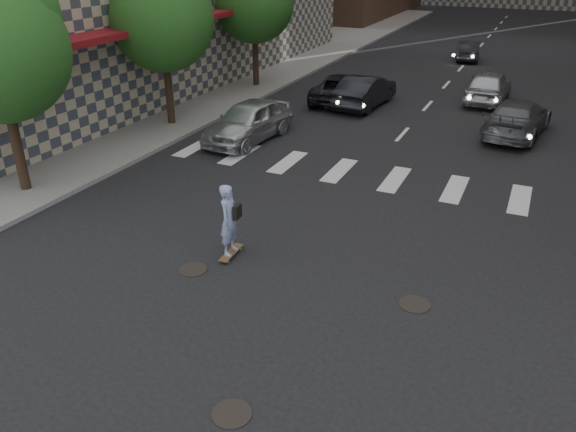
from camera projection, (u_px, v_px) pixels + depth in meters
name	position (u px, v px, depth m)	size (l,w,h in m)	color
ground	(241.00, 317.00, 12.07)	(160.00, 160.00, 0.00)	black
sidewalk_left	(190.00, 74.00, 33.79)	(13.00, 80.00, 0.15)	gray
tree_b	(165.00, 14.00, 22.66)	(4.20, 4.20, 6.60)	#382619
manhole_a	(232.00, 414.00, 9.58)	(0.70, 0.70, 0.02)	black
manhole_b	(193.00, 269.00, 13.79)	(0.70, 0.70, 0.02)	black
manhole_c	(415.00, 304.00, 12.47)	(0.70, 0.70, 0.02)	black
skateboarder	(230.00, 220.00, 13.97)	(0.50, 1.00, 1.97)	brown
silver_sedan	(248.00, 121.00, 22.47)	(1.88, 4.68, 1.59)	silver
traffic_car_a	(365.00, 91.00, 27.16)	(1.61, 4.63, 1.53)	black
traffic_car_b	(518.00, 118.00, 23.10)	(2.07, 5.09, 1.48)	#505357
traffic_car_c	(342.00, 88.00, 28.03)	(2.28, 4.95, 1.37)	black
traffic_car_d	(489.00, 86.00, 27.96)	(1.88, 4.67, 1.59)	#ACAFB4
traffic_car_e	(468.00, 51.00, 37.96)	(1.35, 3.88, 1.28)	black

